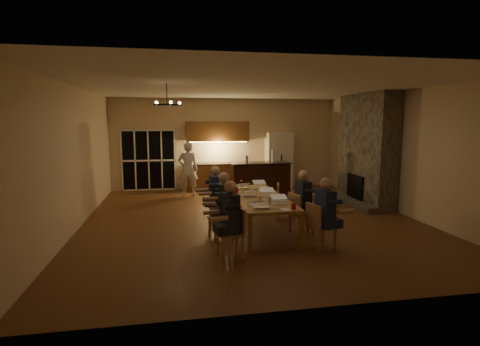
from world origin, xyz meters
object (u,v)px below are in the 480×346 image
chair_left_mid (220,218)px  plate_far (268,189)px  mug_back (237,188)px  laptop_f (260,183)px  can_silver (269,200)px  laptop_a (261,202)px  chair_left_far (219,205)px  laptop_e (241,184)px  redcup_mid (236,190)px  chair_right_far (286,202)px  bar_blender (274,156)px  bar_island (260,179)px  person_left_mid (224,205)px  can_cola (242,183)px  chandelier (167,105)px  person_left_near (231,219)px  plate_near (282,201)px  mug_mid (256,190)px  laptop_b (280,198)px  chair_right_mid (302,213)px  mug_front (259,198)px  refrigerator (279,160)px  standing_person (188,169)px  chair_right_near (322,226)px  bar_bottle (247,159)px  redcup_near (294,206)px  person_right_mid (303,202)px  plate_left (254,205)px  person_right_near (325,214)px  person_left_far (215,195)px  chair_left_near (230,233)px

chair_left_mid → plate_far: (1.37, 1.38, 0.31)m
mug_back → laptop_f: bearing=18.8°
can_silver → laptop_a: bearing=-127.0°
chair_left_far → mug_back: 0.64m
laptop_e → redcup_mid: 0.61m
chair_right_far → bar_blender: bar_blender is taller
bar_island → person_left_mid: person_left_mid is taller
chair_right_far → can_cola: size_ratio=7.42×
chair_right_far → chandelier: 3.68m
person_left_near → chair_left_far: bearing=168.6°
plate_near → person_left_mid: bearing=175.3°
laptop_e → mug_mid: (0.25, -0.51, -0.06)m
laptop_b → bar_blender: bar_blender is taller
plate_far → chair_right_mid: bearing=-72.9°
chair_right_mid → mug_front: (-0.92, 0.09, 0.36)m
refrigerator → laptop_a: (-2.10, -6.07, -0.14)m
chair_right_mid → chair_left_mid: bearing=75.5°
standing_person → chair_right_far: bearing=127.0°
can_silver → bar_blender: 4.70m
bar_island → plate_far: bearing=-101.5°
laptop_a → laptop_e: same height
chair_right_near → plate_near: (-0.51, 0.92, 0.31)m
bar_bottle → standing_person: bearing=169.2°
person_left_near → redcup_mid: size_ratio=11.50×
laptop_e → plate_near: laptop_e is taller
redcup_near → plate_near: redcup_near is taller
chandelier → person_left_near: bearing=-57.4°
person_right_mid → bar_blender: size_ratio=3.36×
person_left_mid → mug_back: person_left_mid is taller
mug_mid → plate_left: bearing=-104.0°
laptop_b → laptop_e: size_ratio=1.00×
person_right_near → plate_near: size_ratio=6.24×
bar_island → mug_mid: 3.35m
chair_left_mid → redcup_near: (1.31, -0.77, 0.37)m
laptop_a → plate_near: bearing=-134.0°
bar_island → chair_right_near: size_ratio=2.21×
redcup_near → chair_left_far: bearing=121.2°
person_left_far → bar_blender: (2.28, 3.16, 0.60)m
chair_left_near → bar_bottle: bearing=156.4°
chair_left_near → person_right_mid: (1.77, 1.17, 0.24)m
plate_near → bar_blender: size_ratio=0.54×
mug_front → bar_bottle: 4.13m
chair_left_far → person_right_near: 2.81m
chair_left_far → standing_person: (-0.58, 3.40, 0.44)m
plate_left → plate_far: bearing=66.3°
chair_left_near → laptop_b: bearing=115.9°
standing_person → mug_front: bearing=109.6°
chair_right_near → redcup_mid: size_ratio=7.42×
chair_right_near → person_right_mid: 1.07m
person_left_mid → plate_left: person_left_mid is taller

